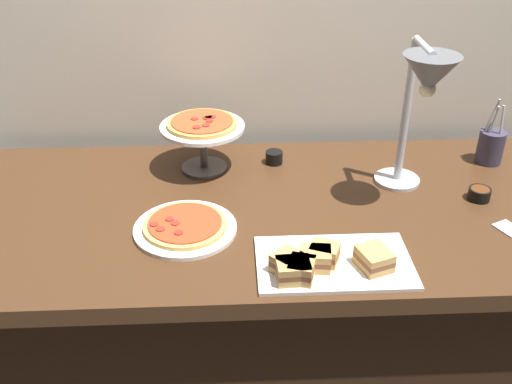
# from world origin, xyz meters

# --- Properties ---
(back_wall) EXTENTS (4.40, 0.04, 2.40)m
(back_wall) POSITION_xyz_m (0.00, 0.50, 1.20)
(back_wall) COLOR beige
(back_wall) RESTS_ON ground_plane
(buffet_table) EXTENTS (1.90, 0.84, 0.76)m
(buffet_table) POSITION_xyz_m (0.00, 0.00, 0.39)
(buffet_table) COLOR #422816
(buffet_table) RESTS_ON ground_plane
(heat_lamp) EXTENTS (0.15, 0.29, 0.46)m
(heat_lamp) POSITION_xyz_m (0.39, 0.01, 1.11)
(heat_lamp) COLOR #B7BABF
(heat_lamp) RESTS_ON buffet_table
(pizza_plate_front) EXTENTS (0.28, 0.28, 0.03)m
(pizza_plate_front) POSITION_xyz_m (-0.26, -0.11, 0.77)
(pizza_plate_front) COLOR white
(pizza_plate_front) RESTS_ON buffet_table
(pizza_plate_center) EXTENTS (0.27, 0.27, 0.17)m
(pizza_plate_center) POSITION_xyz_m (-0.21, 0.24, 0.90)
(pizza_plate_center) COLOR #595B60
(pizza_plate_center) RESTS_ON buffet_table
(sandwich_platter) EXTENTS (0.39, 0.23, 0.06)m
(sandwich_platter) POSITION_xyz_m (0.10, -0.30, 0.78)
(sandwich_platter) COLOR white
(sandwich_platter) RESTS_ON buffet_table
(sauce_cup_near) EXTENTS (0.06, 0.06, 0.04)m
(sauce_cup_near) POSITION_xyz_m (0.01, 0.27, 0.78)
(sauce_cup_near) COLOR black
(sauce_cup_near) RESTS_ON buffet_table
(sauce_cup_far) EXTENTS (0.06, 0.06, 0.04)m
(sauce_cup_far) POSITION_xyz_m (0.60, 0.01, 0.78)
(sauce_cup_far) COLOR black
(sauce_cup_far) RESTS_ON buffet_table
(utensil_holder) EXTENTS (0.08, 0.08, 0.22)m
(utensil_holder) POSITION_xyz_m (0.72, 0.25, 0.82)
(utensil_holder) COLOR #383347
(utensil_holder) RESTS_ON buffet_table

